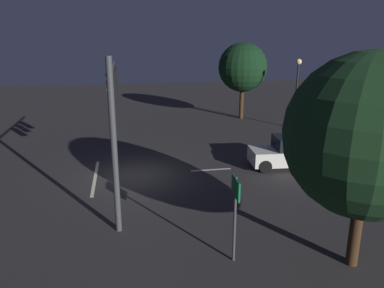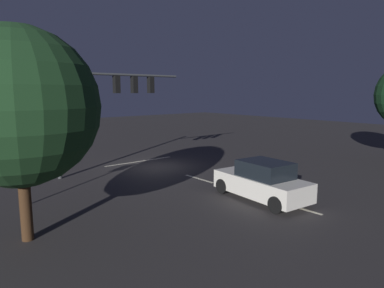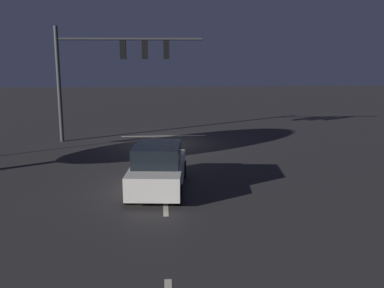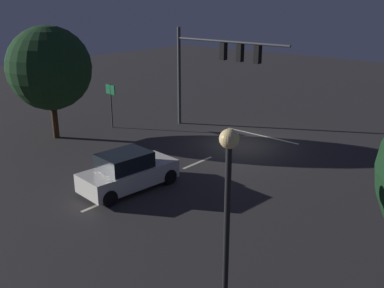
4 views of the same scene
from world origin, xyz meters
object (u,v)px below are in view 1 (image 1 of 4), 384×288
route_sign (235,201)px  tree_right_near (368,136)px  tree_left_near (243,67)px  car_approaching (291,152)px  traffic_signal_assembly (113,98)px  street_lamp_left_kerb (297,81)px

route_sign → tree_right_near: size_ratio=0.43×
tree_left_near → tree_right_near: bearing=-8.9°
route_sign → tree_right_near: bearing=76.3°
car_approaching → tree_right_near: 9.74m
traffic_signal_assembly → route_sign: traffic_signal_assembly is taller
car_approaching → tree_left_near: tree_left_near is taller
street_lamp_left_kerb → tree_right_near: tree_right_near is taller
tree_left_near → tree_right_near: (21.56, -3.38, -0.24)m
traffic_signal_assembly → street_lamp_left_kerb: size_ratio=1.50×
car_approaching → tree_left_near: size_ratio=0.69×
street_lamp_left_kerb → route_sign: bearing=-31.1°
traffic_signal_assembly → street_lamp_left_kerb: traffic_signal_assembly is taller
car_approaching → route_sign: bearing=-35.2°
street_lamp_left_kerb → tree_left_near: bearing=-145.8°
tree_right_near → car_approaching: bearing=166.8°
tree_right_near → route_sign: bearing=-103.7°
traffic_signal_assembly → tree_right_near: tree_right_near is taller
car_approaching → traffic_signal_assembly: bearing=-75.0°
car_approaching → street_lamp_left_kerb: (-8.35, 4.22, 2.90)m
route_sign → tree_left_near: 21.95m
traffic_signal_assembly → route_sign: 7.04m
street_lamp_left_kerb → tree_right_near: (17.25, -6.31, 0.46)m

